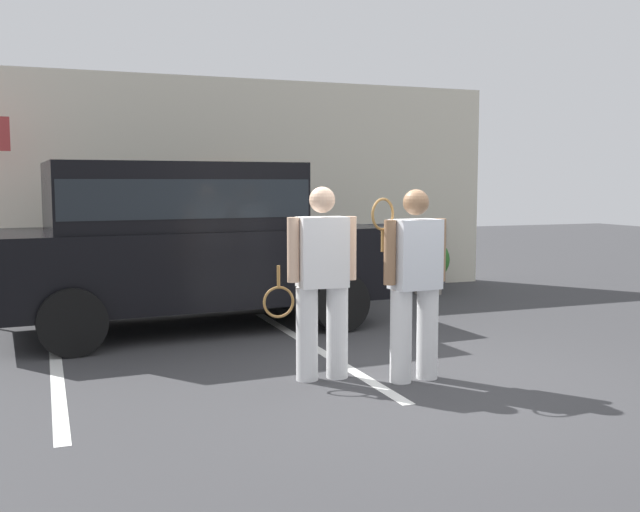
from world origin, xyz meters
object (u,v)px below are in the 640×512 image
(tennis_player_woman, at_px, (414,282))
(potted_plant_by_porch, at_px, (428,263))
(tennis_player_man, at_px, (322,281))
(parked_suv, at_px, (185,237))

(tennis_player_woman, xyz_separation_m, potted_plant_by_porch, (2.72, 4.58, -0.41))
(tennis_player_woman, relative_size, potted_plant_by_porch, 1.94)
(tennis_player_man, distance_m, tennis_player_woman, 0.85)
(potted_plant_by_porch, bearing_deg, tennis_player_man, -129.46)
(parked_suv, xyz_separation_m, potted_plant_by_porch, (4.22, 1.44, -0.64))
(potted_plant_by_porch, bearing_deg, parked_suv, -161.15)
(parked_suv, distance_m, potted_plant_by_porch, 4.51)
(tennis_player_man, bearing_deg, potted_plant_by_porch, -126.54)
(parked_suv, height_order, potted_plant_by_porch, parked_suv)
(potted_plant_by_porch, bearing_deg, tennis_player_woman, -120.65)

